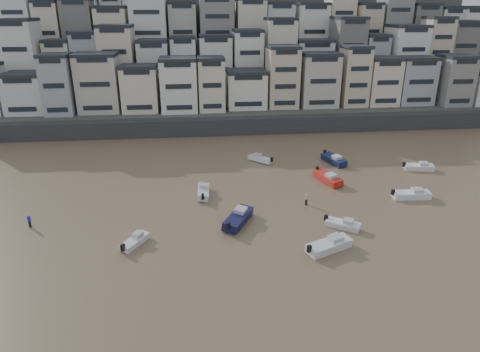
{
  "coord_description": "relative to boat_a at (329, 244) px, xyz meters",
  "views": [
    {
      "loc": [
        -0.61,
        -24.0,
        25.41
      ],
      "look_at": [
        5.3,
        30.0,
        4.0
      ],
      "focal_mm": 32.0,
      "sensor_mm": 36.0,
      "label": 1
    }
  ],
  "objects": [
    {
      "name": "boat_d",
      "position": [
        15.94,
        12.43,
        -0.04
      ],
      "size": [
        5.9,
        2.23,
        1.58
      ],
      "primitive_type": null,
      "rotation": [
        0.0,
        0.0,
        -0.06
      ],
      "color": "silver",
      "rests_on": "ground"
    },
    {
      "name": "boat_a",
      "position": [
        0.0,
        0.0,
        0.0
      ],
      "size": [
        6.36,
        4.32,
        1.66
      ],
      "primitive_type": null,
      "rotation": [
        0.0,
        0.0,
        0.43
      ],
      "color": "silver",
      "rests_on": "ground"
    },
    {
      "name": "boat_e",
      "position": [
        5.89,
        19.75,
        0.03
      ],
      "size": [
        3.87,
        6.63,
        1.72
      ],
      "primitive_type": null,
      "rotation": [
        0.0,
        0.0,
        -1.26
      ],
      "color": "red",
      "rests_on": "ground"
    },
    {
      "name": "person_pink",
      "position": [
        0.48,
        12.02,
        0.04
      ],
      "size": [
        0.44,
        0.44,
        1.74
      ],
      "primitive_type": null,
      "color": "tan",
      "rests_on": "ground"
    },
    {
      "name": "boat_c",
      "position": [
        -9.46,
        7.59,
        0.08
      ],
      "size": [
        5.0,
        6.91,
        1.81
      ],
      "primitive_type": null,
      "rotation": [
        0.0,
        0.0,
        1.09
      ],
      "color": "#12143A",
      "rests_on": "ground"
    },
    {
      "name": "hillside",
      "position": [
        0.88,
        88.52,
        12.18
      ],
      "size": [
        141.04,
        66.0,
        50.0
      ],
      "color": "#4C4C47",
      "rests_on": "ground"
    },
    {
      "name": "boat_b",
      "position": [
        3.3,
        4.93,
        -0.2
      ],
      "size": [
        4.65,
        3.91,
        1.26
      ],
      "primitive_type": null,
      "rotation": [
        0.0,
        0.0,
        -0.62
      ],
      "color": "silver",
      "rests_on": "ground"
    },
    {
      "name": "boat_i",
      "position": [
        9.58,
        28.18,
        0.02
      ],
      "size": [
        3.61,
        6.54,
        1.7
      ],
      "primitive_type": null,
      "rotation": [
        0.0,
        0.0,
        -1.3
      ],
      "color": "#141C3F",
      "rests_on": "ground"
    },
    {
      "name": "harbor_wall",
      "position": [
        -3.86,
        48.68,
        0.92
      ],
      "size": [
        140.0,
        3.0,
        3.5
      ],
      "primitive_type": "cube",
      "color": "#38383A",
      "rests_on": "ground"
    },
    {
      "name": "boat_g",
      "position": [
        22.68,
        23.18,
        -0.12
      ],
      "size": [
        5.43,
        2.64,
        1.42
      ],
      "primitive_type": null,
      "rotation": [
        0.0,
        0.0,
        -0.19
      ],
      "color": "silver",
      "rests_on": "ground"
    },
    {
      "name": "boat_j",
      "position": [
        -21.81,
        3.6,
        -0.22
      ],
      "size": [
        3.51,
        4.57,
        1.21
      ],
      "primitive_type": null,
      "rotation": [
        0.0,
        0.0,
        1.04
      ],
      "color": "silver",
      "rests_on": "ground"
    },
    {
      "name": "boat_f",
      "position": [
        -13.59,
        16.68,
        -0.08
      ],
      "size": [
        2.05,
        5.55,
        1.49
      ],
      "primitive_type": null,
      "rotation": [
        0.0,
        0.0,
        1.52
      ],
      "color": "silver",
      "rests_on": "ground"
    },
    {
      "name": "person_blue",
      "position": [
        -35.29,
        9.38,
        0.04
      ],
      "size": [
        0.44,
        0.44,
        1.74
      ],
      "primitive_type": null,
      "color": "#1C26D9",
      "rests_on": "ground"
    },
    {
      "name": "boat_h",
      "position": [
        -3.08,
        30.27,
        -0.15
      ],
      "size": [
        4.74,
        4.65,
        1.36
      ],
      "primitive_type": null,
      "rotation": [
        0.0,
        0.0,
        2.38
      ],
      "color": "silver",
      "rests_on": "ground"
    }
  ]
}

